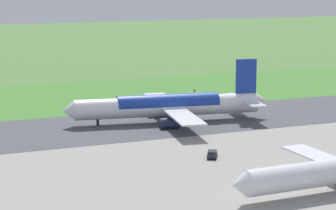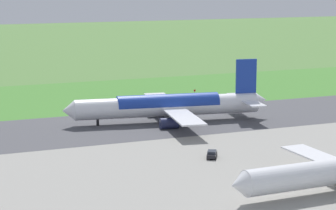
% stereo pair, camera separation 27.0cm
% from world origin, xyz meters
% --- Properties ---
extents(ground_plane, '(800.00, 800.00, 0.00)m').
position_xyz_m(ground_plane, '(0.00, 0.00, 0.00)').
color(ground_plane, '#547F3D').
extents(runway_asphalt, '(600.00, 33.91, 0.06)m').
position_xyz_m(runway_asphalt, '(0.00, 0.00, 0.03)').
color(runway_asphalt, '#47474C').
rests_on(runway_asphalt, ground).
extents(grass_verge_foreground, '(600.00, 80.00, 0.04)m').
position_xyz_m(grass_verge_foreground, '(0.00, -34.72, 0.02)').
color(grass_verge_foreground, '#478534').
rests_on(grass_verge_foreground, ground).
extents(airliner_main, '(54.05, 44.40, 15.88)m').
position_xyz_m(airliner_main, '(8.08, 0.06, 4.35)').
color(airliner_main, white).
rests_on(airliner_main, ground).
extents(service_car_followme, '(3.72, 4.52, 1.62)m').
position_xyz_m(service_car_followme, '(13.17, 35.91, 0.84)').
color(service_car_followme, black).
rests_on(service_car_followme, ground).
extents(no_stopping_sign, '(0.60, 0.10, 2.37)m').
position_xyz_m(no_stopping_sign, '(-13.24, -31.38, 1.42)').
color(no_stopping_sign, slate).
rests_on(no_stopping_sign, ground).
extents(traffic_cone_orange, '(0.40, 0.40, 0.55)m').
position_xyz_m(traffic_cone_orange, '(-8.44, -33.18, 0.28)').
color(traffic_cone_orange, orange).
rests_on(traffic_cone_orange, ground).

